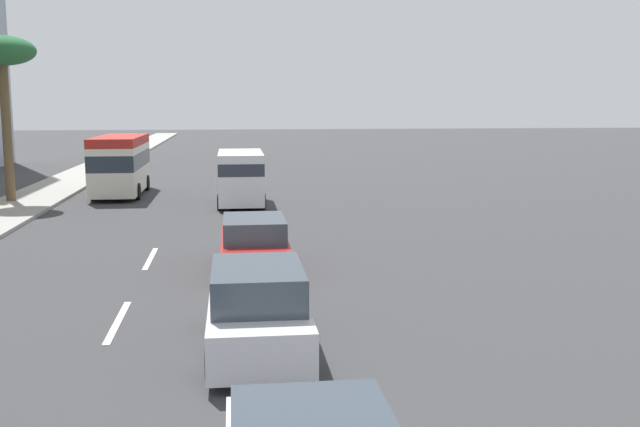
{
  "coord_description": "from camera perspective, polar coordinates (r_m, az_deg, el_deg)",
  "views": [
    {
      "loc": [
        -2.42,
        -2.58,
        4.82
      ],
      "look_at": [
        19.42,
        -5.22,
        1.46
      ],
      "focal_mm": 41.03,
      "sensor_mm": 36.0,
      "label": 1
    }
  ],
  "objects": [
    {
      "name": "sidewalk_right",
      "position": [
        35.64,
        -22.84,
        0.34
      ],
      "size": [
        162.0,
        3.23,
        0.15
      ],
      "primitive_type": "cube",
      "color": "#9E9B93",
      "rests_on": "ground_plane"
    },
    {
      "name": "palm_tree",
      "position": [
        37.85,
        -23.55,
        11.09
      ],
      "size": [
        3.08,
        3.08,
        7.75
      ],
      "color": "brown",
      "rests_on": "sidewalk_right"
    },
    {
      "name": "ground_plane",
      "position": [
        34.36,
        -11.11,
        0.44
      ],
      "size": [
        198.0,
        198.0,
        0.0
      ],
      "primitive_type": "plane",
      "color": "#38383A"
    },
    {
      "name": "car_third",
      "position": [
        14.41,
        -4.9,
        -7.51
      ],
      "size": [
        4.72,
        1.94,
        1.72
      ],
      "color": "silver",
      "rests_on": "ground_plane"
    },
    {
      "name": "lane_stripe_mid",
      "position": [
        16.97,
        -15.49,
        -8.12
      ],
      "size": [
        3.2,
        0.16,
        0.01
      ],
      "primitive_type": "cube",
      "color": "silver",
      "rests_on": "ground_plane"
    },
    {
      "name": "minibus_second",
      "position": [
        39.54,
        -15.3,
        3.83
      ],
      "size": [
        6.99,
        2.39,
        3.08
      ],
      "rotation": [
        0.0,
        0.0,
        3.14
      ],
      "color": "silver",
      "rests_on": "ground_plane"
    },
    {
      "name": "lane_stripe_far",
      "position": [
        23.38,
        -13.09,
        -3.44
      ],
      "size": [
        3.2,
        0.16,
        0.01
      ],
      "primitive_type": "cube",
      "color": "silver",
      "rests_on": "ground_plane"
    },
    {
      "name": "van_fourth",
      "position": [
        34.64,
        -6.21,
        3.02
      ],
      "size": [
        5.07,
        2.18,
        2.52
      ],
      "color": "white",
      "rests_on": "ground_plane"
    },
    {
      "name": "car_lead",
      "position": [
        21.21,
        -5.16,
        -2.44
      ],
      "size": [
        4.55,
        1.96,
        1.56
      ],
      "color": "#A51E1E",
      "rests_on": "ground_plane"
    }
  ]
}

